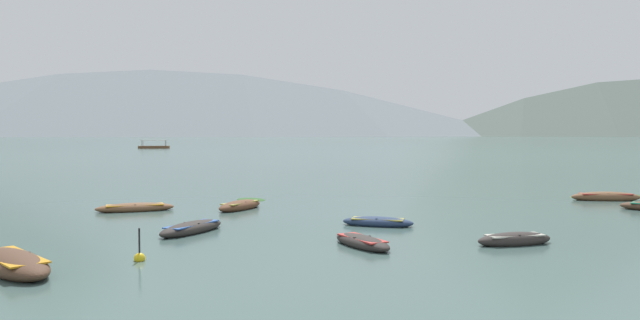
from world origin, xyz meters
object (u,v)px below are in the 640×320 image
at_px(rowboat_1, 362,242).
at_px(rowboat_7, 135,208).
at_px(rowboat_2, 12,263).
at_px(rowboat_8, 515,240).
at_px(rowboat_6, 606,197).
at_px(ferry_0, 154,147).
at_px(mooring_buoy, 140,257).
at_px(rowboat_9, 192,228).
at_px(rowboat_4, 378,222).
at_px(rowboat_5, 240,206).

distance_m(rowboat_1, rowboat_7, 14.98).
xyz_separation_m(rowboat_2, rowboat_8, (16.52, 4.03, -0.05)).
relative_size(rowboat_2, rowboat_6, 1.02).
distance_m(rowboat_7, rowboat_8, 19.49).
bearing_deg(rowboat_6, ferry_0, 116.25).
relative_size(ferry_0, mooring_buoy, 7.56).
distance_m(rowboat_2, rowboat_7, 13.51).
xyz_separation_m(rowboat_1, rowboat_9, (-6.87, 3.07, 0.02)).
height_order(rowboat_7, rowboat_9, rowboat_9).
height_order(rowboat_1, rowboat_8, rowboat_8).
height_order(rowboat_1, rowboat_2, rowboat_2).
height_order(rowboat_1, rowboat_9, rowboat_9).
bearing_deg(mooring_buoy, rowboat_1, 17.50).
distance_m(ferry_0, mooring_buoy, 152.23).
xyz_separation_m(rowboat_2, rowboat_9, (3.95, 6.76, -0.05)).
bearing_deg(rowboat_1, ferry_0, 108.29).
height_order(rowboat_8, ferry_0, ferry_0).
bearing_deg(rowboat_2, rowboat_1, 18.86).
distance_m(rowboat_4, rowboat_5, 8.97).
distance_m(rowboat_5, rowboat_6, 22.51).
bearing_deg(rowboat_6, rowboat_9, -153.58).
bearing_deg(rowboat_4, mooring_buoy, -140.12).
bearing_deg(mooring_buoy, rowboat_9, 84.26).
bearing_deg(ferry_0, rowboat_1, -71.71).
relative_size(rowboat_4, rowboat_8, 1.06).
distance_m(rowboat_2, mooring_buoy, 3.67).
bearing_deg(rowboat_9, rowboat_8, -12.23).
relative_size(rowboat_1, rowboat_6, 0.77).
xyz_separation_m(rowboat_2, rowboat_6, (27.13, 18.27, -0.02)).
bearing_deg(rowboat_8, rowboat_6, 53.33).
bearing_deg(ferry_0, mooring_buoy, -74.64).
relative_size(rowboat_5, rowboat_6, 0.86).
relative_size(rowboat_4, mooring_buoy, 2.88).
relative_size(rowboat_6, rowboat_9, 1.09).
relative_size(rowboat_6, rowboat_8, 1.34).
height_order(rowboat_4, rowboat_9, rowboat_9).
bearing_deg(rowboat_7, rowboat_5, 7.00).
relative_size(rowboat_1, mooring_buoy, 2.80).
relative_size(rowboat_1, rowboat_9, 0.84).
xyz_separation_m(rowboat_4, rowboat_8, (4.62, -4.43, 0.02)).
xyz_separation_m(rowboat_4, rowboat_9, (-7.96, -1.70, 0.02)).
height_order(rowboat_4, ferry_0, ferry_0).
distance_m(rowboat_1, rowboat_6, 21.88).
xyz_separation_m(rowboat_7, rowboat_8, (17.03, -9.47, 0.01)).
distance_m(rowboat_5, rowboat_8, 15.36).
distance_m(rowboat_8, ferry_0, 153.71).
relative_size(rowboat_9, mooring_buoy, 3.33).
bearing_deg(rowboat_4, rowboat_6, 32.81).
bearing_deg(rowboat_7, rowboat_4, -22.10).
bearing_deg(rowboat_7, ferry_0, 105.13).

